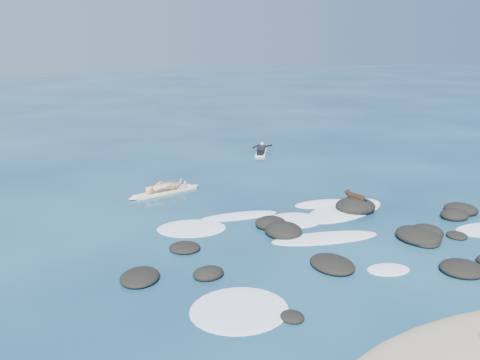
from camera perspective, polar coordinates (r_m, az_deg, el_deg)
name	(u,v)px	position (r m, az deg, el deg)	size (l,w,h in m)	color
ground	(317,232)	(18.04, 8.25, -5.51)	(160.00, 160.00, 0.00)	#0A2642
reef_rocks	(389,231)	(18.27, 15.58, -5.29)	(14.74, 7.33, 0.62)	black
breaking_foam	(327,233)	(18.01, 9.31, -5.56)	(13.20, 8.40, 0.12)	white
standing_surfer_rig	(164,176)	(22.11, -8.07, 0.45)	(3.27, 1.29, 1.89)	#F8EEC6
paddling_surfer_rig	(261,150)	(29.56, 2.28, 3.19)	(1.72, 2.43, 0.45)	white
dog	(355,197)	(20.44, 12.17, -1.79)	(0.48, 1.09, 0.71)	black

